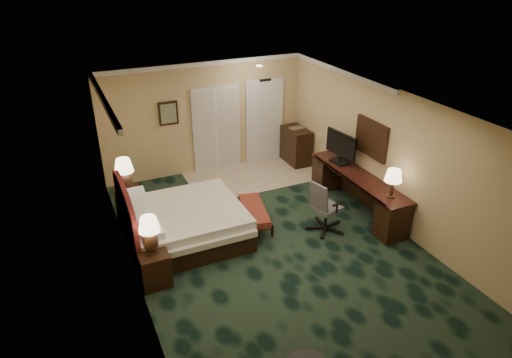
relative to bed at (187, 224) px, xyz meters
name	(u,v)px	position (x,y,z in m)	size (l,w,h in m)	color
floor	(274,247)	(1.37, -0.95, -0.33)	(5.00, 7.50, 0.00)	black
ceiling	(277,107)	(1.37, -0.95, 2.37)	(5.00, 7.50, 0.00)	white
wall_back	(206,118)	(1.37, 2.80, 1.02)	(5.00, 0.00, 2.70)	#D7B580
wall_front	(434,329)	(1.37, -4.70, 1.02)	(5.00, 0.00, 2.70)	#D7B580
wall_left	(129,213)	(-1.13, -0.95, 1.02)	(0.00, 7.50, 2.70)	#D7B580
wall_right	(391,158)	(3.87, -0.95, 1.02)	(0.00, 7.50, 2.70)	#D7B580
crown_molding	(277,110)	(1.37, -0.95, 2.32)	(5.00, 7.50, 0.10)	white
tile_patch	(254,175)	(2.27, 1.95, -0.32)	(3.20, 1.70, 0.01)	beige
headboard	(127,218)	(-1.07, 0.05, 0.37)	(0.12, 2.00, 1.40)	#4E1111
entry_door	(264,121)	(2.92, 2.77, 0.72)	(1.02, 0.06, 2.18)	white
closet_doors	(216,129)	(1.62, 2.76, 0.72)	(1.20, 0.06, 2.10)	beige
wall_art	(168,113)	(0.47, 2.76, 1.27)	(0.45, 0.06, 0.55)	#46675A
wall_mirror	(371,138)	(3.83, -0.35, 1.22)	(0.05, 0.95, 0.75)	white
bed	(187,224)	(0.00, 0.00, 0.00)	(2.06, 1.91, 0.65)	silver
nightstand_near	(154,267)	(-0.87, -1.02, -0.03)	(0.48, 0.55, 0.60)	black
nightstand_far	(130,205)	(-0.85, 1.15, 0.00)	(0.52, 0.60, 0.65)	black
lamp_near	(150,235)	(-0.87, -1.01, 0.59)	(0.34, 0.34, 0.65)	black
lamp_far	(125,175)	(-0.87, 1.16, 0.67)	(0.37, 0.37, 0.70)	black
bed_bench	(254,216)	(1.34, -0.10, -0.12)	(0.42, 1.20, 0.41)	maroon
desk	(357,193)	(3.55, -0.43, 0.08)	(0.60, 2.78, 0.80)	black
tv	(341,148)	(3.56, 0.28, 0.82)	(0.07, 0.89, 0.69)	black
desk_lamp	(393,183)	(3.57, -1.42, 0.76)	(0.32, 0.32, 0.57)	black
desk_chair	(327,206)	(2.56, -0.83, 0.22)	(0.63, 0.59, 1.09)	#585858
minibar	(296,146)	(3.58, 2.25, 0.13)	(0.48, 0.87, 0.92)	black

